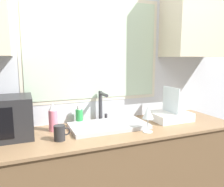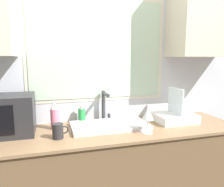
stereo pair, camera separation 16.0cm
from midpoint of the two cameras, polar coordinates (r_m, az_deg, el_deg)
countertop at (r=1.87m, az=1.38°, el=-22.49°), size 2.11×0.60×0.90m
wall_back at (r=1.86m, az=-1.04°, el=8.85°), size 6.00×0.38×2.60m
sink_basin at (r=1.73m, az=2.03°, el=-8.39°), size 0.59×0.33×0.03m
faucet at (r=1.85m, az=0.51°, el=-2.73°), size 0.08×0.17×0.26m
dish_rack at (r=1.97m, az=18.38°, el=-5.68°), size 0.33×0.26×0.29m
spray_bottle at (r=1.70m, az=-12.16°, el=-5.79°), size 0.07×0.07×0.21m
soap_bottle at (r=1.83m, az=-5.41°, el=-5.71°), size 0.06×0.06×0.16m
mug_near_sink at (r=1.51m, az=-10.93°, el=-9.65°), size 0.11×0.07×0.10m
wine_glass at (r=1.60m, az=12.22°, el=-5.39°), size 0.08×0.08×0.19m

